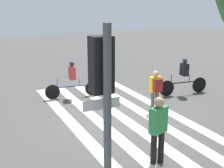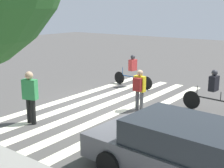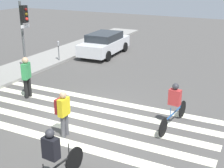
{
  "view_description": "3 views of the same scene",
  "coord_description": "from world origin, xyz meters",
  "px_view_note": "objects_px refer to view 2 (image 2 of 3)",
  "views": [
    {
      "loc": [
        4.91,
        9.26,
        4.09
      ],
      "look_at": [
        0.12,
        -0.74,
        1.12
      ],
      "focal_mm": 50.0,
      "sensor_mm": 36.0,
      "label": 1
    },
    {
      "loc": [
        -7.46,
        9.47,
        3.75
      ],
      "look_at": [
        -0.73,
        0.53,
        1.07
      ],
      "focal_mm": 50.0,
      "sensor_mm": 36.0,
      "label": 2
    },
    {
      "loc": [
        -8.96,
        -5.71,
        5.06
      ],
      "look_at": [
        1.17,
        -0.66,
        1.05
      ],
      "focal_mm": 50.0,
      "sensor_mm": 36.0,
      "label": 3
    }
  ],
  "objects_px": {
    "cyclist_mid_street": "(213,91)",
    "pedestrian_child_with_backpack": "(30,95)",
    "pedestrian_adult_blue_shirt": "(139,87)",
    "car_parked_dark_suv": "(188,152)",
    "cyclist_far_lane": "(133,70)"
  },
  "relations": [
    {
      "from": "pedestrian_child_with_backpack",
      "to": "car_parked_dark_suv",
      "type": "bearing_deg",
      "value": -20.57
    },
    {
      "from": "pedestrian_adult_blue_shirt",
      "to": "car_parked_dark_suv",
      "type": "bearing_deg",
      "value": -44.21
    },
    {
      "from": "pedestrian_adult_blue_shirt",
      "to": "cyclist_mid_street",
      "type": "height_order",
      "value": "cyclist_mid_street"
    },
    {
      "from": "cyclist_mid_street",
      "to": "car_parked_dark_suv",
      "type": "distance_m",
      "value": 5.16
    },
    {
      "from": "pedestrian_adult_blue_shirt",
      "to": "cyclist_far_lane",
      "type": "relative_size",
      "value": 0.66
    },
    {
      "from": "pedestrian_adult_blue_shirt",
      "to": "car_parked_dark_suv",
      "type": "xyz_separation_m",
      "value": [
        -3.58,
        3.7,
        -0.19
      ]
    },
    {
      "from": "cyclist_far_lane",
      "to": "car_parked_dark_suv",
      "type": "height_order",
      "value": "cyclist_far_lane"
    },
    {
      "from": "pedestrian_adult_blue_shirt",
      "to": "cyclist_far_lane",
      "type": "distance_m",
      "value": 3.79
    },
    {
      "from": "pedestrian_child_with_backpack",
      "to": "cyclist_far_lane",
      "type": "height_order",
      "value": "pedestrian_child_with_backpack"
    },
    {
      "from": "cyclist_mid_street",
      "to": "pedestrian_child_with_backpack",
      "type": "bearing_deg",
      "value": 51.66
    },
    {
      "from": "cyclist_far_lane",
      "to": "pedestrian_child_with_backpack",
      "type": "bearing_deg",
      "value": 97.31
    },
    {
      "from": "pedestrian_child_with_backpack",
      "to": "pedestrian_adult_blue_shirt",
      "type": "relative_size",
      "value": 1.14
    },
    {
      "from": "cyclist_mid_street",
      "to": "cyclist_far_lane",
      "type": "distance_m",
      "value": 4.94
    },
    {
      "from": "cyclist_far_lane",
      "to": "cyclist_mid_street",
      "type": "bearing_deg",
      "value": 165.73
    },
    {
      "from": "pedestrian_adult_blue_shirt",
      "to": "car_parked_dark_suv",
      "type": "height_order",
      "value": "pedestrian_adult_blue_shirt"
    }
  ]
}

